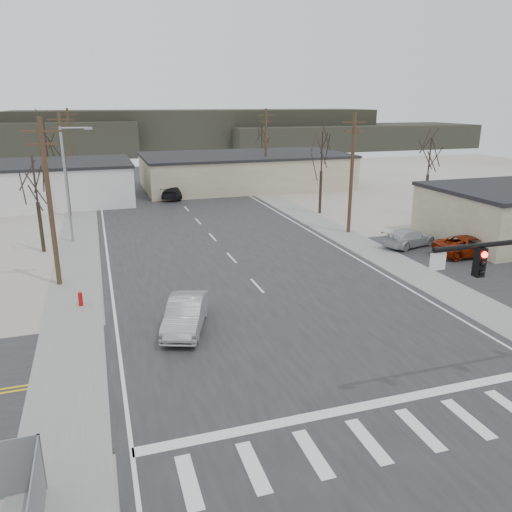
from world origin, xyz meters
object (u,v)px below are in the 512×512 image
at_px(car_far_b, 105,168).
at_px(car_parked_silver, 409,238).
at_px(fire_hydrant, 80,299).
at_px(car_far_a, 175,191).
at_px(sedan_crossing, 186,314).
at_px(car_parked_red, 470,246).

relative_size(car_far_b, car_parked_silver, 0.86).
height_order(fire_hydrant, car_far_a, car_far_a).
relative_size(fire_hydrant, car_far_a, 0.16).
height_order(fire_hydrant, car_parked_silver, car_parked_silver).
height_order(fire_hydrant, sedan_crossing, sedan_crossing).
bearing_deg(sedan_crossing, car_far_b, 111.46).
relative_size(car_far_a, car_parked_red, 1.04).
xyz_separation_m(fire_hydrant, car_far_a, (10.04, 30.34, 0.38)).
height_order(sedan_crossing, car_far_a, sedan_crossing).
relative_size(sedan_crossing, car_far_a, 0.89).
relative_size(car_parked_red, car_parked_silver, 1.10).
distance_m(car_parked_red, car_parked_silver, 4.43).
distance_m(sedan_crossing, car_far_b, 61.16).
bearing_deg(car_far_b, car_parked_silver, -49.27).
bearing_deg(fire_hydrant, car_far_a, 71.69).
height_order(car_far_b, car_parked_silver, car_far_b).
bearing_deg(car_parked_red, car_far_a, 33.28).
xyz_separation_m(fire_hydrant, car_parked_silver, (24.10, 4.68, 0.27)).
distance_m(fire_hydrant, car_parked_red, 26.93).
bearing_deg(car_far_b, car_far_a, -56.28).
xyz_separation_m(car_parked_red, car_parked_silver, (-2.80, 3.44, -0.04)).
distance_m(sedan_crossing, car_far_a, 35.37).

